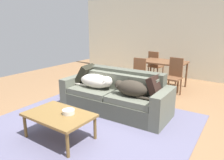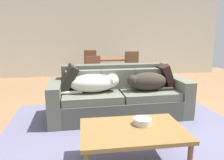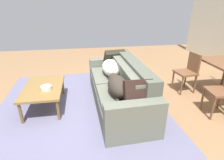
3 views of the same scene
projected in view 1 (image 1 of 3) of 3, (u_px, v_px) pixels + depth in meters
ground_plane at (115, 117)px, 4.24m from camera, size 10.00×10.00×0.00m
back_partition at (182, 37)px, 7.06m from camera, size 8.00×0.12×2.70m
area_rug at (92, 124)px, 3.95m from camera, size 3.64×3.25×0.01m
couch at (116, 96)px, 4.49m from camera, size 2.33×0.96×0.86m
dog_on_left_cushion at (97, 81)px, 4.56m from camera, size 0.93×0.40×0.29m
dog_on_right_cushion at (131, 88)px, 4.05m from camera, size 0.79×0.35×0.31m
throw_pillow_by_left_arm at (85, 74)px, 4.89m from camera, size 0.41×0.50×0.47m
throw_pillow_by_right_arm at (156, 87)px, 4.00m from camera, size 0.28×0.43×0.44m
coffee_table at (59, 116)px, 3.38m from camera, size 1.08×0.70×0.43m
bowl_on_coffee_table at (68, 112)px, 3.36m from camera, size 0.19×0.19×0.07m
dining_table at (164, 64)px, 6.09m from camera, size 1.22×0.82×0.76m
dining_chair_near_left at (138, 72)px, 5.90m from camera, size 0.44×0.44×0.87m
dining_chair_near_right at (174, 75)px, 5.43m from camera, size 0.44×0.44×0.96m
dining_chair_far_left at (155, 64)px, 6.84m from camera, size 0.45×0.45×0.94m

